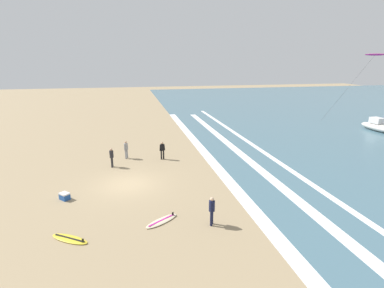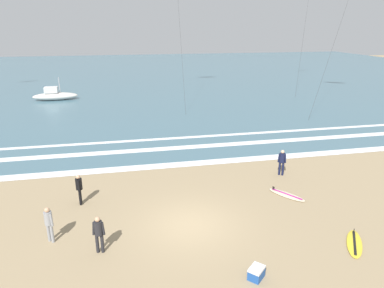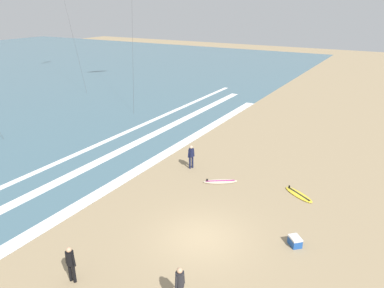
{
  "view_description": "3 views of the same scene",
  "coord_description": "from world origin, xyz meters",
  "px_view_note": "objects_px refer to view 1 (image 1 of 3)",
  "views": [
    {
      "loc": [
        20.21,
        0.33,
        8.5
      ],
      "look_at": [
        2.3,
        4.14,
        3.35
      ],
      "focal_mm": 28.07,
      "sensor_mm": 36.0,
      "label": 1
    },
    {
      "loc": [
        -2.71,
        -13.5,
        8.61
      ],
      "look_at": [
        0.38,
        1.41,
        3.38
      ],
      "focal_mm": 32.55,
      "sensor_mm": 36.0,
      "label": 2
    },
    {
      "loc": [
        -12.71,
        -6.84,
        10.31
      ],
      "look_at": [
        2.81,
        2.15,
        3.36
      ],
      "focal_mm": 34.34,
      "sensor_mm": 36.0,
      "label": 3
    }
  ],
  "objects_px": {
    "surfer_right_near": "(112,156)",
    "surfer_left_near": "(126,148)",
    "surfboard_left_pile": "(162,221)",
    "cooler_box": "(65,196)",
    "surfer_background_far": "(212,209)",
    "surfer_left_far": "(162,149)",
    "surfboard_right_spare": "(70,239)",
    "kite_magenta_low_near": "(375,55)",
    "offshore_boat": "(378,127)"
  },
  "relations": [
    {
      "from": "surfer_left_far",
      "to": "surfboard_left_pile",
      "type": "distance_m",
      "value": 10.76
    },
    {
      "from": "surfer_right_near",
      "to": "surfboard_left_pile",
      "type": "bearing_deg",
      "value": 17.49
    },
    {
      "from": "surfer_left_near",
      "to": "offshore_boat",
      "type": "xyz_separation_m",
      "value": [
        -4.53,
        30.57,
        -0.4
      ]
    },
    {
      "from": "surfer_right_near",
      "to": "surfboard_left_pile",
      "type": "relative_size",
      "value": 0.77
    },
    {
      "from": "surfer_left_near",
      "to": "surfboard_right_spare",
      "type": "xyz_separation_m",
      "value": [
        12.32,
        -2.77,
        -0.91
      ]
    },
    {
      "from": "kite_magenta_low_near",
      "to": "offshore_boat",
      "type": "xyz_separation_m",
      "value": [
        11.17,
        -8.05,
        -8.68
      ]
    },
    {
      "from": "surfer_right_near",
      "to": "surfer_left_near",
      "type": "relative_size",
      "value": 1.0
    },
    {
      "from": "surfer_right_near",
      "to": "surfboard_left_pile",
      "type": "xyz_separation_m",
      "value": [
        9.5,
        3.0,
        -0.91
      ]
    },
    {
      "from": "surfer_left_far",
      "to": "cooler_box",
      "type": "height_order",
      "value": "surfer_left_far"
    },
    {
      "from": "cooler_box",
      "to": "kite_magenta_low_near",
      "type": "bearing_deg",
      "value": 118.73
    },
    {
      "from": "offshore_boat",
      "to": "surfboard_left_pile",
      "type": "bearing_deg",
      "value": -60.77
    },
    {
      "from": "surfer_left_far",
      "to": "surfer_right_near",
      "type": "height_order",
      "value": "same"
    },
    {
      "from": "surfer_right_near",
      "to": "surfboard_left_pile",
      "type": "distance_m",
      "value": 10.01
    },
    {
      "from": "surfer_background_far",
      "to": "surfer_left_near",
      "type": "xyz_separation_m",
      "value": [
        -12.42,
        -4.41,
        0.0
      ]
    },
    {
      "from": "surfboard_right_spare",
      "to": "surfboard_left_pile",
      "type": "xyz_separation_m",
      "value": [
        -0.77,
        4.6,
        0.0
      ]
    },
    {
      "from": "surfer_left_near",
      "to": "surfboard_left_pile",
      "type": "height_order",
      "value": "surfer_left_near"
    },
    {
      "from": "surfer_right_near",
      "to": "kite_magenta_low_near",
      "type": "distance_m",
      "value": 44.33
    },
    {
      "from": "surfer_right_near",
      "to": "cooler_box",
      "type": "bearing_deg",
      "value": -25.87
    },
    {
      "from": "surfer_right_near",
      "to": "surfboard_right_spare",
      "type": "distance_m",
      "value": 10.44
    },
    {
      "from": "surfer_background_far",
      "to": "surfboard_left_pile",
      "type": "relative_size",
      "value": 0.77
    },
    {
      "from": "surfer_background_far",
      "to": "surfer_left_far",
      "type": "bearing_deg",
      "value": -173.6
    },
    {
      "from": "surfboard_right_spare",
      "to": "offshore_boat",
      "type": "distance_m",
      "value": 37.35
    },
    {
      "from": "surfer_background_far",
      "to": "surfer_right_near",
      "type": "bearing_deg",
      "value": -151.79
    },
    {
      "from": "surfer_left_far",
      "to": "offshore_boat",
      "type": "bearing_deg",
      "value": 101.2
    },
    {
      "from": "kite_magenta_low_near",
      "to": "cooler_box",
      "type": "relative_size",
      "value": 15.33
    },
    {
      "from": "surfer_left_far",
      "to": "cooler_box",
      "type": "distance_m",
      "value": 9.67
    },
    {
      "from": "surfer_background_far",
      "to": "surfboard_right_spare",
      "type": "height_order",
      "value": "surfer_background_far"
    },
    {
      "from": "surfboard_left_pile",
      "to": "kite_magenta_low_near",
      "type": "distance_m",
      "value": 46.68
    },
    {
      "from": "surfer_right_near",
      "to": "surfer_left_near",
      "type": "distance_m",
      "value": 2.35
    },
    {
      "from": "surfer_left_far",
      "to": "kite_magenta_low_near",
      "type": "xyz_separation_m",
      "value": [
        -16.6,
        35.5,
        8.28
      ]
    },
    {
      "from": "surfer_left_near",
      "to": "cooler_box",
      "type": "distance_m",
      "value": 8.53
    },
    {
      "from": "kite_magenta_low_near",
      "to": "surfboard_left_pile",
      "type": "bearing_deg",
      "value": -53.47
    },
    {
      "from": "surfboard_right_spare",
      "to": "surfboard_left_pile",
      "type": "relative_size",
      "value": 1.0
    },
    {
      "from": "surfer_left_far",
      "to": "surfer_right_near",
      "type": "xyz_separation_m",
      "value": [
        1.14,
        -4.28,
        0.0
      ]
    },
    {
      "from": "surfer_background_far",
      "to": "cooler_box",
      "type": "bearing_deg",
      "value": -120.42
    },
    {
      "from": "surfboard_left_pile",
      "to": "cooler_box",
      "type": "height_order",
      "value": "cooler_box"
    },
    {
      "from": "surfer_left_near",
      "to": "surfboard_left_pile",
      "type": "bearing_deg",
      "value": 9.05
    },
    {
      "from": "surfer_background_far",
      "to": "surfboard_right_spare",
      "type": "relative_size",
      "value": 0.77
    },
    {
      "from": "cooler_box",
      "to": "surfboard_left_pile",
      "type": "bearing_deg",
      "value": 55.03
    },
    {
      "from": "offshore_boat",
      "to": "cooler_box",
      "type": "bearing_deg",
      "value": -70.62
    },
    {
      "from": "surfer_left_near",
      "to": "cooler_box",
      "type": "bearing_deg",
      "value": -26.87
    },
    {
      "from": "surfer_background_far",
      "to": "kite_magenta_low_near",
      "type": "bearing_deg",
      "value": 129.42
    },
    {
      "from": "surfer_right_near",
      "to": "cooler_box",
      "type": "distance_m",
      "value": 6.19
    },
    {
      "from": "surfer_right_near",
      "to": "cooler_box",
      "type": "xyz_separation_m",
      "value": [
        5.53,
        -2.68,
        -0.74
      ]
    },
    {
      "from": "surfboard_right_spare",
      "to": "surfer_background_far",
      "type": "bearing_deg",
      "value": 89.15
    },
    {
      "from": "surfer_left_near",
      "to": "surfboard_right_spare",
      "type": "distance_m",
      "value": 12.66
    },
    {
      "from": "surfboard_left_pile",
      "to": "offshore_boat",
      "type": "height_order",
      "value": "offshore_boat"
    },
    {
      "from": "surfer_left_far",
      "to": "offshore_boat",
      "type": "distance_m",
      "value": 27.99
    },
    {
      "from": "surfer_background_far",
      "to": "surfboard_left_pile",
      "type": "height_order",
      "value": "surfer_background_far"
    },
    {
      "from": "surfboard_left_pile",
      "to": "kite_magenta_low_near",
      "type": "xyz_separation_m",
      "value": [
        -27.24,
        36.78,
        9.19
      ]
    }
  ]
}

